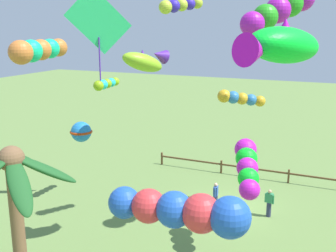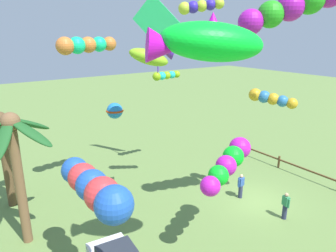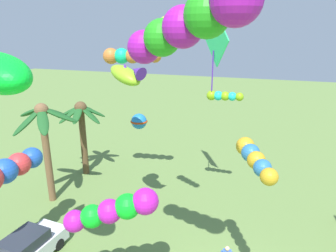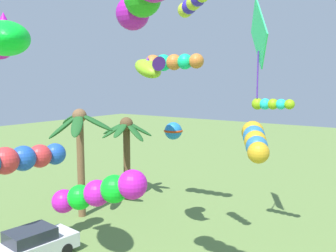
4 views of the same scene
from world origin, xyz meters
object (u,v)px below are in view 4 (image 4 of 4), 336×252
object	(u,v)px
kite_tube_1	(19,159)
kite_tube_9	(171,62)
kite_fish_6	(4,39)
kite_ball_5	(173,131)
kite_tube_7	(255,140)
kite_tube_10	(101,192)
kite_fish_4	(149,67)
kite_diamond_0	(259,34)
palm_tree_2	(126,138)
palm_tree_1	(80,136)
kite_tube_2	(271,104)
parked_car_0	(33,244)
kite_tube_3	(192,4)

from	to	relation	value
kite_tube_1	kite_tube_9	xyz separation A→B (m)	(7.91, -3.07, 4.63)
kite_fish_6	kite_ball_5	bearing A→B (deg)	-6.79
kite_tube_7	kite_tube_10	world-z (taller)	kite_tube_7
kite_ball_5	kite_fish_4	bearing A→B (deg)	-166.66
kite_diamond_0	kite_tube_9	xyz separation A→B (m)	(-0.25, 5.10, -1.23)
palm_tree_2	kite_ball_5	size ratio (longest dim) A/B	4.37
palm_tree_1	kite_tube_9	size ratio (longest dim) A/B	1.80
kite_tube_7	kite_fish_6	bearing A→B (deg)	112.14
kite_tube_2	kite_fish_6	size ratio (longest dim) A/B	0.55
parked_car_0	kite_tube_9	xyz separation A→B (m)	(7.91, -2.26, 8.55)
kite_ball_5	kite_tube_10	xyz separation A→B (m)	(-7.34, -1.96, -1.23)
kite_fish_4	kite_fish_6	size ratio (longest dim) A/B	0.62
kite_ball_5	kite_fish_6	bearing A→B (deg)	173.21
kite_diamond_0	kite_tube_7	xyz separation A→B (m)	(-7.17, -2.84, -4.10)
palm_tree_1	kite_fish_4	size ratio (longest dim) A/B	2.68
kite_fish_4	palm_tree_2	bearing A→B (deg)	48.78
kite_diamond_0	kite_fish_6	size ratio (longest dim) A/B	1.26
palm_tree_1	parked_car_0	xyz separation A→B (m)	(-5.20, -2.48, -4.23)
parked_car_0	kite_tube_7	bearing A→B (deg)	-84.47
kite_fish_6	kite_tube_7	size ratio (longest dim) A/B	1.61
kite_tube_9	kite_tube_10	world-z (taller)	kite_tube_9
kite_tube_1	kite_tube_9	bearing A→B (deg)	-21.20
kite_diamond_0	palm_tree_2	bearing A→B (deg)	83.21
palm_tree_2	kite_diamond_0	world-z (taller)	kite_diamond_0
kite_fish_6	palm_tree_1	bearing A→B (deg)	32.19
kite_ball_5	kite_tube_9	size ratio (longest dim) A/B	0.36
kite_tube_3	kite_fish_6	distance (m)	7.11
parked_car_0	kite_tube_1	xyz separation A→B (m)	(-0.00, 0.80, 3.92)
kite_fish_4	kite_ball_5	xyz separation A→B (m)	(3.00, 0.71, -3.29)
kite_fish_4	kite_fish_6	bearing A→B (deg)	163.31
parked_car_0	kite_ball_5	bearing A→B (deg)	-26.26
kite_diamond_0	kite_tube_7	size ratio (longest dim) A/B	2.03
kite_tube_3	kite_fish_4	size ratio (longest dim) A/B	0.81
kite_tube_3	kite_tube_9	size ratio (longest dim) A/B	0.54
kite_tube_1	kite_fish_4	bearing A→B (deg)	-52.71
kite_tube_7	kite_tube_9	world-z (taller)	kite_tube_9
kite_ball_5	kite_fish_6	xyz separation A→B (m)	(-8.91, 1.06, 4.13)
kite_ball_5	kite_tube_10	bearing A→B (deg)	-165.08
parked_car_0	kite_tube_10	world-z (taller)	kite_tube_10
palm_tree_2	kite_tube_7	bearing A→B (deg)	-123.31
kite_ball_5	kite_tube_9	distance (m)	4.08
kite_tube_2	kite_fish_4	world-z (taller)	kite_fish_4
kite_tube_2	palm_tree_1	bearing A→B (deg)	106.18
palm_tree_1	palm_tree_2	bearing A→B (deg)	0.31
kite_tube_7	palm_tree_2	bearing A→B (deg)	56.69
kite_fish_4	kite_ball_5	world-z (taller)	kite_fish_4
kite_fish_4	kite_tube_7	world-z (taller)	kite_fish_4
palm_tree_2	kite_ball_5	world-z (taller)	kite_ball_5
kite_diamond_0	kite_tube_10	xyz separation A→B (m)	(-8.85, 2.13, -6.20)
kite_ball_5	kite_fish_6	size ratio (longest dim) A/B	0.33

